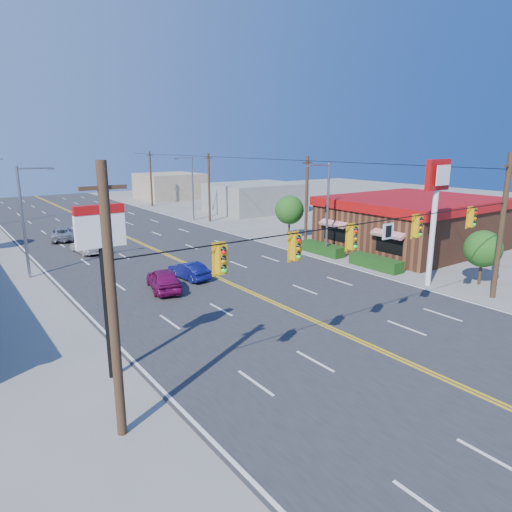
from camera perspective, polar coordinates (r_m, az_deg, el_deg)
ground at (r=23.12m, az=13.39°, el=-10.70°), size 160.00×160.00×0.00m
road at (r=38.42m, az=-9.59°, el=-0.58°), size 20.00×120.00×0.06m
signal_span at (r=21.51m, az=13.89°, el=1.16°), size 24.32×0.34×9.00m
kfc at (r=44.78m, az=18.85°, el=3.98°), size 16.30×12.40×4.70m
kfc_pylon at (r=32.54m, az=21.55°, el=6.85°), size 2.20×0.36×8.50m
pizza_hut_sign at (r=18.78m, az=-18.66°, el=-0.04°), size 1.90×0.30×6.85m
streetlight_se at (r=38.87m, az=8.74°, el=6.36°), size 2.55×0.25×8.00m
streetlight_ne at (r=58.39m, az=-8.09°, el=8.82°), size 2.55×0.25×8.00m
streetlight_sw at (r=36.29m, az=-26.84°, el=4.51°), size 2.55×0.25×8.00m
utility_pole_near at (r=42.76m, az=6.33°, el=6.67°), size 0.28×0.28×8.40m
utility_pole_mid at (r=57.34m, az=-5.88°, el=8.48°), size 0.28×0.28×8.40m
utility_pole_far at (r=73.46m, az=-13.00°, el=9.36°), size 0.28×0.28×8.40m
tree_kfc_rear at (r=46.77m, az=4.20°, el=5.76°), size 2.94×2.94×4.41m
tree_kfc_front at (r=34.66m, az=26.51°, el=0.80°), size 2.52×2.52×3.78m
bld_east_mid at (r=66.19m, az=-0.16°, el=7.34°), size 12.00×10.00×4.00m
bld_east_far at (r=83.65m, az=-10.76°, el=8.59°), size 10.00×10.00×4.40m
car_magenta at (r=30.67m, az=-11.48°, el=-2.96°), size 2.71×4.65×1.49m
car_blue at (r=32.93m, az=-8.40°, el=-1.90°), size 1.73×3.85×1.23m
car_white at (r=43.14m, az=-20.44°, el=1.13°), size 2.22×4.51×1.26m
car_silver at (r=49.73m, az=-23.04°, el=2.52°), size 3.09×5.08×1.32m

